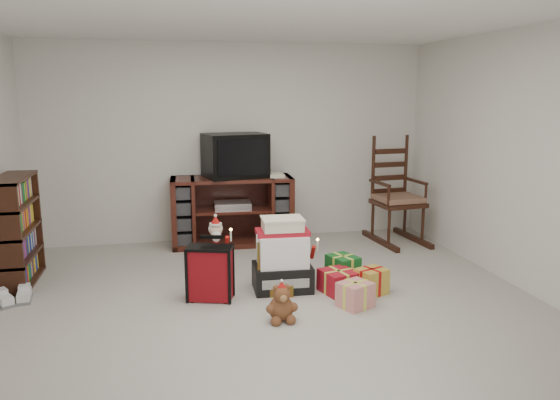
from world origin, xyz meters
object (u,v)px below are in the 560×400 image
object	(u,v)px
gift_pile	(282,259)
teddy_bear	(281,305)
tv_stand	(232,211)
rocking_chair	(396,204)
red_suitcase	(210,273)
mrs_claus_figurine	(216,250)
sneaker_pair	(14,298)
crt_television	(235,155)
santa_figurine	(302,259)
gift_cluster	(348,278)
bookshelf	(17,233)

from	to	relation	value
gift_pile	teddy_bear	distance (m)	0.76
tv_stand	rocking_chair	xyz separation A→B (m)	(2.07, -0.27, 0.05)
red_suitcase	teddy_bear	bearing A→B (deg)	-31.49
mrs_claus_figurine	sneaker_pair	distance (m)	1.97
tv_stand	gift_pile	world-z (taller)	tv_stand
mrs_claus_figurine	crt_television	world-z (taller)	crt_television
gift_pile	santa_figurine	world-z (taller)	gift_pile
rocking_chair	santa_figurine	bearing A→B (deg)	-147.83
tv_stand	red_suitcase	size ratio (longest dim) A/B	2.54
santa_figurine	teddy_bear	bearing A→B (deg)	-113.66
gift_cluster	teddy_bear	bearing A→B (deg)	-145.96
sneaker_pair	gift_cluster	distance (m)	3.09
bookshelf	santa_figurine	size ratio (longest dim) A/B	1.91
teddy_bear	sneaker_pair	bearing A→B (deg)	158.73
tv_stand	sneaker_pair	world-z (taller)	tv_stand
tv_stand	santa_figurine	xyz separation A→B (m)	(0.52, -1.48, -0.21)
tv_stand	crt_television	world-z (taller)	crt_television
gift_pile	gift_cluster	world-z (taller)	gift_pile
mrs_claus_figurine	crt_television	size ratio (longest dim) A/B	0.74
santa_figurine	crt_television	bearing A→B (deg)	107.57
tv_stand	mrs_claus_figurine	distance (m)	1.09
bookshelf	crt_television	world-z (taller)	crt_television
gift_pile	santa_figurine	xyz separation A→B (m)	(0.25, 0.23, -0.09)
bookshelf	teddy_bear	size ratio (longest dim) A/B	3.46
bookshelf	mrs_claus_figurine	bearing A→B (deg)	-1.54
red_suitcase	santa_figurine	world-z (taller)	red_suitcase
tv_stand	gift_pile	xyz separation A→B (m)	(0.27, -1.71, -0.12)
gift_cluster	red_suitcase	bearing A→B (deg)	176.50
tv_stand	gift_cluster	distance (m)	2.13
crt_television	gift_pile	bearing A→B (deg)	-95.09
rocking_chair	gift_cluster	size ratio (longest dim) A/B	1.52
sneaker_pair	mrs_claus_figurine	bearing A→B (deg)	-7.30
teddy_bear	gift_cluster	world-z (taller)	teddy_bear
bookshelf	teddy_bear	bearing A→B (deg)	-31.59
rocking_chair	red_suitcase	xyz separation A→B (m)	(-2.51, -1.57, -0.22)
sneaker_pair	teddy_bear	bearing A→B (deg)	-43.62
tv_stand	gift_pile	size ratio (longest dim) A/B	2.17
gift_pile	sneaker_pair	xyz separation A→B (m)	(-2.47, 0.17, -0.26)
gift_pile	red_suitcase	xyz separation A→B (m)	(-0.71, -0.13, -0.05)
crt_television	santa_figurine	bearing A→B (deg)	-84.79
mrs_claus_figurine	teddy_bear	bearing A→B (deg)	-73.84
crt_television	tv_stand	bearing A→B (deg)	-174.83
mrs_claus_figurine	crt_television	xyz separation A→B (m)	(0.35, 1.05, 0.89)
gift_pile	crt_television	world-z (taller)	crt_television
teddy_bear	santa_figurine	world-z (taller)	santa_figurine
red_suitcase	santa_figurine	xyz separation A→B (m)	(0.96, 0.36, -0.04)
santa_figurine	red_suitcase	bearing A→B (deg)	-159.42
teddy_bear	sneaker_pair	distance (m)	2.47
bookshelf	mrs_claus_figurine	distance (m)	1.99
bookshelf	santa_figurine	distance (m)	2.85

